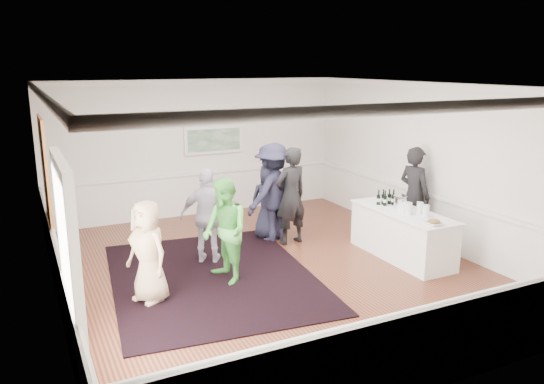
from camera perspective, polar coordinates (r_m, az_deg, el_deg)
name	(u,v)px	position (r m, az deg, el deg)	size (l,w,h in m)	color
floor	(271,269)	(9.47, -0.09, -8.31)	(8.00, 8.00, 0.00)	brown
ceiling	(271,85)	(8.78, -0.10, 11.44)	(7.00, 8.00, 0.02)	white
wall_left	(49,204)	(8.14, -22.86, -1.23)	(0.02, 8.00, 3.20)	white
wall_right	(430,164)	(10.95, 16.65, 2.87)	(0.02, 8.00, 3.20)	white
wall_back	(197,148)	(12.65, -8.04, 4.70)	(7.00, 0.02, 3.20)	white
wall_front	(439,256)	(5.80, 17.52, -6.56)	(7.00, 0.02, 3.20)	white
wainscoting	(271,242)	(9.29, -0.09, -5.45)	(7.00, 8.00, 1.00)	white
mirror	(45,173)	(9.37, -23.19, 1.84)	(0.05, 1.25, 1.85)	#DB8940
doorway	(68,259)	(6.38, -21.13, -6.75)	(0.10, 1.78, 2.56)	white
landscape_painting	(214,140)	(12.70, -6.27, 5.61)	(1.44, 0.06, 0.66)	white
area_rug	(212,276)	(9.20, -6.44, -9.00)	(3.28, 4.31, 0.02)	black
serving_table	(402,234)	(10.17, 13.81, -4.42)	(0.85, 2.22, 0.90)	white
bartender	(414,195)	(10.92, 15.04, -0.36)	(0.72, 0.47, 1.97)	black
guest_tan	(148,251)	(8.22, -13.22, -6.25)	(0.78, 0.50, 1.59)	tan
guest_green	(225,231)	(8.71, -5.08, -4.20)	(0.85, 0.66, 1.75)	#53BB4A
guest_lilac	(208,216)	(9.61, -6.87, -2.60)	(1.02, 0.42, 1.73)	#B8ADC1
guest_dark_a	(273,192)	(10.72, 0.11, -0.04)	(1.30, 0.74, 2.00)	#1F1E33
guest_dark_b	(291,196)	(10.53, 2.04, -0.42)	(0.72, 0.47, 1.96)	black
guest_navy	(269,201)	(10.89, -0.34, -1.01)	(0.77, 0.50, 1.57)	#1F1E33
wine_bottles	(387,197)	(10.40, 12.29, -0.50)	(0.36, 0.20, 0.31)	black
juice_pitchers	(412,208)	(9.83, 14.79, -1.67)	(0.35, 0.55, 0.24)	#79BC43
ice_bucket	(400,202)	(10.19, 13.61, -1.08)	(0.26, 0.26, 0.24)	silver
nut_bowl	(434,223)	(9.32, 17.04, -3.17)	(0.29, 0.29, 0.08)	white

